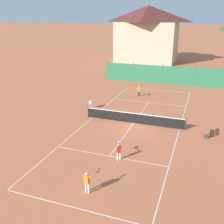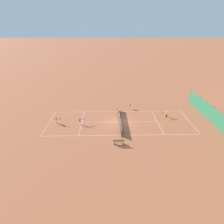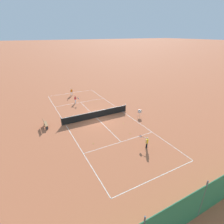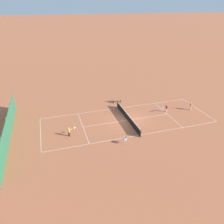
{
  "view_description": "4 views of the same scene",
  "coord_description": "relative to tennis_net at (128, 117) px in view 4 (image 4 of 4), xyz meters",
  "views": [
    {
      "loc": [
        5.57,
        -21.47,
        9.21
      ],
      "look_at": [
        -1.59,
        -1.46,
        1.38
      ],
      "focal_mm": 42.0,
      "sensor_mm": 36.0,
      "label": 1
    },
    {
      "loc": [
        25.95,
        -1.86,
        14.32
      ],
      "look_at": [
        -2.0,
        -1.26,
        0.93
      ],
      "focal_mm": 28.0,
      "sensor_mm": 36.0,
      "label": 2
    },
    {
      "loc": [
        7.99,
        19.29,
        10.25
      ],
      "look_at": [
        -1.6,
        1.42,
        1.05
      ],
      "focal_mm": 28.0,
      "sensor_mm": 36.0,
      "label": 3
    },
    {
      "loc": [
        -25.33,
        10.17,
        15.09
      ],
      "look_at": [
        0.68,
        2.09,
        1.3
      ],
      "focal_mm": 35.0,
      "sensor_mm": 36.0,
      "label": 4
    }
  ],
  "objects": [
    {
      "name": "tennis_net",
      "position": [
        0.0,
        0.0,
        0.0
      ],
      "size": [
        9.18,
        0.08,
        1.06
      ],
      "color": "#2D2D2D",
      "rests_on": "ground"
    },
    {
      "name": "player_far_baseline",
      "position": [
        0.73,
        -6.57,
        0.2
      ],
      "size": [
        0.53,
        1.0,
        1.19
      ],
      "color": "white",
      "rests_on": "ground"
    },
    {
      "name": "player_near_baseline",
      "position": [
        0.24,
        -10.51,
        0.26
      ],
      "size": [
        0.64,
        1.01,
        1.3
      ],
      "color": "white",
      "rests_on": "ground"
    },
    {
      "name": "tennis_ball_alley_left",
      "position": [
        -3.73,
        3.1,
        -0.47
      ],
      "size": [
        0.07,
        0.07,
        0.07
      ],
      "primitive_type": "sphere",
      "color": "#CCE033",
      "rests_on": "ground"
    },
    {
      "name": "tennis_ball_alley_right",
      "position": [
        -4.41,
        -1.7,
        -0.47
      ],
      "size": [
        0.07,
        0.07,
        0.07
      ],
      "primitive_type": "sphere",
      "color": "#CCE033",
      "rests_on": "ground"
    },
    {
      "name": "tennis_ball_by_net_left",
      "position": [
        2.66,
        5.37,
        -0.47
      ],
      "size": [
        0.07,
        0.07,
        0.07
      ],
      "primitive_type": "sphere",
      "color": "#CCE033",
      "rests_on": "ground"
    },
    {
      "name": "tennis_ball_by_net_right",
      "position": [
        0.86,
        -7.59,
        -0.47
      ],
      "size": [
        0.07,
        0.07,
        0.07
      ],
      "primitive_type": "sphere",
      "color": "#CCE033",
      "rests_on": "ground"
    },
    {
      "name": "ball_hopper",
      "position": [
        -5.3,
        2.35,
        0.16
      ],
      "size": [
        0.36,
        0.36,
        0.89
      ],
      "color": "#B7B7BC",
      "rests_on": "ground"
    },
    {
      "name": "tennis_ball_mid_court",
      "position": [
        -2.33,
        -5.44,
        -0.47
      ],
      "size": [
        0.07,
        0.07,
        0.07
      ],
      "primitive_type": "sphere",
      "color": "#CCE033",
      "rests_on": "ground"
    },
    {
      "name": "ground_plane",
      "position": [
        0.0,
        0.0,
        -0.5
      ],
      "size": [
        600.0,
        600.0,
        0.0
      ],
      "primitive_type": "plane",
      "color": "#B7603D"
    },
    {
      "name": "tennis_ball_near_corner",
      "position": [
        -1.71,
        5.47,
        -0.47
      ],
      "size": [
        0.07,
        0.07,
        0.07
      ],
      "primitive_type": "sphere",
      "color": "#CCE033",
      "rests_on": "ground"
    },
    {
      "name": "courtside_bench",
      "position": [
        6.34,
        -0.53,
        -0.05
      ],
      "size": [
        0.36,
        1.5,
        0.84
      ],
      "color": "olive",
      "rests_on": "ground"
    },
    {
      "name": "tennis_ball_service_box",
      "position": [
        -2.34,
        3.18,
        -0.47
      ],
      "size": [
        0.07,
        0.07,
        0.07
      ],
      "primitive_type": "sphere",
      "color": "#CCE033",
      "rests_on": "ground"
    },
    {
      "name": "windscreen_fence_far",
      "position": [
        -0.0,
        15.5,
        0.81
      ],
      "size": [
        17.28,
        0.08,
        2.9
      ],
      "color": "#2D754C",
      "rests_on": "ground"
    },
    {
      "name": "court_line_markings",
      "position": [
        0.0,
        0.0,
        -0.5
      ],
      "size": [
        8.25,
        23.85,
        0.01
      ],
      "color": "white",
      "rests_on": "ground"
    },
    {
      "name": "player_near_service",
      "position": [
        -1.63,
        8.4,
        0.21
      ],
      "size": [
        0.45,
        1.04,
        1.21
      ],
      "color": "black",
      "rests_on": "ground"
    }
  ]
}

